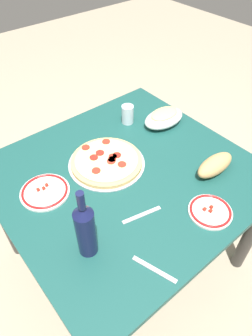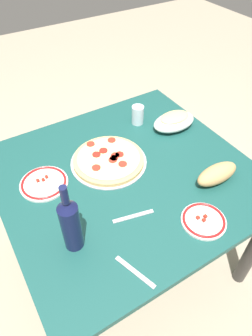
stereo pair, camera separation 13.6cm
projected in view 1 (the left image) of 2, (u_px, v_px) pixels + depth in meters
name	position (u px, v px, depth m)	size (l,w,h in m)	color
ground_plane	(126.00, 256.00, 1.90)	(8.00, 8.00, 0.00)	tan
dining_table	(126.00, 190.00, 1.47)	(1.11, 1.05, 0.74)	#194C47
pepperoni_pizza	(107.00, 162.00, 1.41)	(0.36, 0.36, 0.03)	#B7B7BC
baked_pasta_dish	(164.00, 117.00, 1.62)	(0.24, 0.15, 0.08)	white
wine_bottle	(85.00, 229.00, 1.01)	(0.07, 0.07, 0.31)	#141942
water_glass	(128.00, 114.00, 1.62)	(0.06, 0.06, 0.10)	silver
side_plate_near	(210.00, 211.00, 1.21)	(0.18, 0.18, 0.02)	white
side_plate_far	(45.00, 191.00, 1.29)	(0.21, 0.21, 0.02)	white
bread_loaf	(215.00, 165.00, 1.36)	(0.21, 0.09, 0.08)	tan
fork_left	(142.00, 215.00, 1.21)	(0.17, 0.02, 0.01)	#B7B7BC
fork_right	(154.00, 269.00, 1.04)	(0.17, 0.02, 0.01)	#B7B7BC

